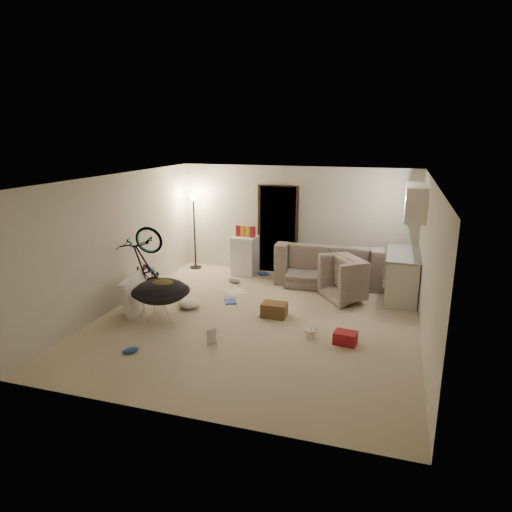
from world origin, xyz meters
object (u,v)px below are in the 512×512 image
(kitchen_counter, at_px, (402,276))
(drink_case_b, at_px, (345,338))
(bicycle, at_px, (147,282))
(floor_lamp, at_px, (194,216))
(drink_case_a, at_px, (274,310))
(mini_fridge, at_px, (245,255))
(tv_box, at_px, (135,293))
(saucer_chair, at_px, (161,296))
(armchair, at_px, (357,283))
(sofa, at_px, (329,268))
(juicer, at_px, (311,333))

(kitchen_counter, xyz_separation_m, drink_case_b, (-0.82, -2.50, -0.34))
(bicycle, distance_m, drink_case_b, 3.98)
(kitchen_counter, distance_m, drink_case_b, 2.66)
(floor_lamp, height_order, bicycle, floor_lamp)
(drink_case_a, bearing_deg, bicycle, -179.62)
(mini_fridge, relative_size, tv_box, 0.88)
(tv_box, bearing_deg, kitchen_counter, 13.38)
(floor_lamp, bearing_deg, saucer_chair, -76.20)
(kitchen_counter, distance_m, saucer_chair, 4.75)
(drink_case_b, bearing_deg, armchair, 98.59)
(tv_box, bearing_deg, floor_lamp, 80.10)
(drink_case_a, bearing_deg, saucer_chair, -160.24)
(sofa, xyz_separation_m, bicycle, (-3.21, -2.26, 0.08))
(juicer, bearing_deg, bicycle, 168.91)
(bicycle, relative_size, drink_case_a, 3.55)
(mini_fridge, height_order, saucer_chair, mini_fridge)
(drink_case_b, bearing_deg, saucer_chair, -172.93)
(bicycle, bearing_deg, saucer_chair, -139.46)
(armchair, height_order, bicycle, bicycle)
(floor_lamp, bearing_deg, bicycle, -87.67)
(saucer_chair, bearing_deg, drink_case_a, 20.60)
(mini_fridge, relative_size, drink_case_a, 2.02)
(saucer_chair, bearing_deg, drink_case_b, -0.72)
(mini_fridge, bearing_deg, armchair, -15.35)
(juicer, bearing_deg, tv_box, 176.03)
(floor_lamp, xyz_separation_m, drink_case_a, (2.65, -2.41, -1.18))
(floor_lamp, height_order, tv_box, floor_lamp)
(armchair, bearing_deg, floor_lamp, 40.62)
(bicycle, distance_m, saucer_chair, 0.93)
(floor_lamp, distance_m, tv_box, 3.04)
(mini_fridge, bearing_deg, saucer_chair, -97.54)
(sofa, relative_size, drink_case_b, 6.58)
(floor_lamp, height_order, armchair, floor_lamp)
(armchair, height_order, drink_case_b, armchair)
(saucer_chair, bearing_deg, mini_fridge, 79.52)
(armchair, bearing_deg, tv_box, 80.61)
(kitchen_counter, bearing_deg, floor_lamp, 172.34)
(armchair, height_order, drink_case_a, armchair)
(armchair, relative_size, saucer_chair, 0.96)
(kitchen_counter, height_order, juicer, kitchen_counter)
(floor_lamp, xyz_separation_m, bicycle, (0.10, -2.46, -0.89))
(drink_case_a, bearing_deg, armchair, 46.18)
(saucer_chair, height_order, juicer, saucer_chair)
(kitchen_counter, xyz_separation_m, mini_fridge, (-3.51, 0.55, 0.01))
(armchair, xyz_separation_m, drink_case_a, (-1.33, -1.43, -0.19))
(floor_lamp, bearing_deg, sofa, -3.46)
(sofa, bearing_deg, armchair, 128.56)
(armchair, bearing_deg, mini_fridge, 36.14)
(saucer_chair, relative_size, drink_case_a, 2.30)
(kitchen_counter, xyz_separation_m, tv_box, (-4.73, -2.23, -0.10))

